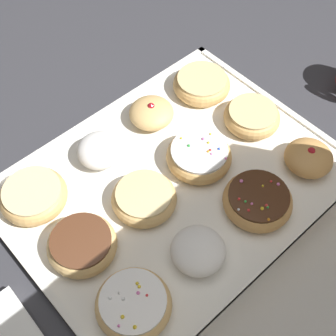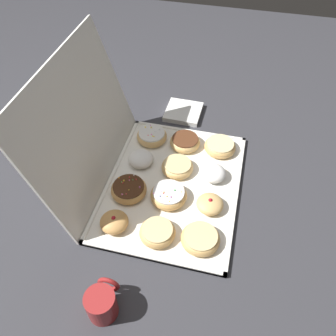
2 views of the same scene
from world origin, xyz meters
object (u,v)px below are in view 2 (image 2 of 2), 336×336
glazed_ring_donut_6 (178,167)px  napkin_stack (183,112)px  donut_box (173,185)px  powdered_filled_donut_2 (214,173)px  glazed_ring_donut_0 (200,238)px  glazed_ring_donut_4 (157,232)px  coffee_mug (102,303)px  powdered_filled_donut_10 (141,159)px  jelly_filled_donut_1 (210,204)px  chocolate_frosted_donut_7 (184,142)px  sprinkle_donut_9 (129,189)px  sprinkle_donut_11 (152,136)px  jelly_filled_donut_8 (114,222)px  sprinkle_donut_5 (168,195)px  glazed_ring_donut_3 (220,146)px

glazed_ring_donut_6 → napkin_stack: bearing=8.5°
donut_box → powdered_filled_donut_2: size_ratio=6.89×
glazed_ring_donut_0 → glazed_ring_donut_4: bearing=94.2°
coffee_mug → napkin_stack: (0.85, -0.03, -0.04)m
glazed_ring_donut_0 → glazed_ring_donut_4: (-0.01, 0.13, 0.00)m
glazed_ring_donut_0 → powdered_filled_donut_10: 0.38m
jelly_filled_donut_1 → glazed_ring_donut_6: bearing=45.0°
chocolate_frosted_donut_7 → sprinkle_donut_9: bearing=154.0°
jelly_filled_donut_1 → sprinkle_donut_11: size_ratio=0.76×
powdered_filled_donut_10 → glazed_ring_donut_0: bearing=-135.5°
jelly_filled_donut_8 → coffee_mug: 0.25m
jelly_filled_donut_1 → powdered_filled_donut_2: (0.13, 0.01, 0.00)m
powdered_filled_donut_2 → glazed_ring_donut_6: powdered_filled_donut_2 is taller
chocolate_frosted_donut_7 → napkin_stack: chocolate_frosted_donut_7 is taller
glazed_ring_donut_4 → sprinkle_donut_5: bearing=0.1°
glazed_ring_donut_3 → sprinkle_donut_11: (-0.01, 0.26, 0.00)m
glazed_ring_donut_4 → chocolate_frosted_donut_7: size_ratio=0.97×
jelly_filled_donut_1 → sprinkle_donut_9: (-0.00, 0.27, -0.00)m
jelly_filled_donut_1 → glazed_ring_donut_3: bearing=1.1°
donut_box → sprinkle_donut_9: size_ratio=4.83×
sprinkle_donut_5 → jelly_filled_donut_8: jelly_filled_donut_8 is taller
chocolate_frosted_donut_7 → powdered_filled_donut_10: bearing=134.5°
donut_box → coffee_mug: coffee_mug is taller
glazed_ring_donut_4 → chocolate_frosted_donut_7: 0.41m
sprinkle_donut_9 → sprinkle_donut_11: 0.27m
sprinkle_donut_5 → chocolate_frosted_donut_7: (0.26, 0.00, -0.00)m
powdered_filled_donut_2 → glazed_ring_donut_6: 0.13m
powdered_filled_donut_2 → powdered_filled_donut_10: 0.26m
glazed_ring_donut_0 → sprinkle_donut_11: bearing=33.1°
jelly_filled_donut_1 → jelly_filled_donut_8: bearing=116.8°
glazed_ring_donut_4 → sprinkle_donut_5: size_ratio=0.92×
donut_box → jelly_filled_donut_8: size_ratio=6.56×
glazed_ring_donut_3 → coffee_mug: size_ratio=1.18×
donut_box → sprinkle_donut_5: sprinkle_donut_5 is taller
sprinkle_donut_5 → sprinkle_donut_9: sprinkle_donut_5 is taller
donut_box → coffee_mug: (-0.45, 0.08, 0.04)m
donut_box → sprinkle_donut_5: 0.07m
glazed_ring_donut_4 → coffee_mug: (-0.25, 0.08, 0.02)m
glazed_ring_donut_0 → sprinkle_donut_9: bearing=64.4°
glazed_ring_donut_4 → powdered_filled_donut_2: bearing=-25.8°
sprinkle_donut_5 → sprinkle_donut_11: sprinkle_donut_5 is taller
powdered_filled_donut_2 → jelly_filled_donut_1: bearing=-176.7°
glazed_ring_donut_3 → sprinkle_donut_9: sprinkle_donut_9 is taller
glazed_ring_donut_0 → glazed_ring_donut_3: bearing=-0.3°
donut_box → sprinkle_donut_11: (0.20, 0.13, 0.02)m
sprinkle_donut_9 → powdered_filled_donut_10: bearing=-0.2°
glazed_ring_donut_6 → sprinkle_donut_11: size_ratio=0.98×
donut_box → sprinkle_donut_5: size_ratio=4.82×
glazed_ring_donut_4 → coffee_mug: bearing=162.3°
jelly_filled_donut_1 → glazed_ring_donut_3: 0.27m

